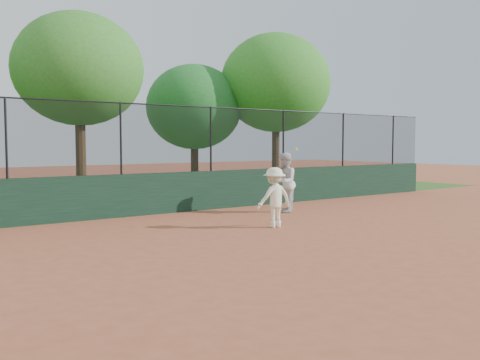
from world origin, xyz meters
TOP-DOWN VIEW (x-y plane):
  - ground at (0.00, 0.00)m, footprint 80.00×80.00m
  - back_wall at (0.00, 6.00)m, footprint 26.00×0.20m
  - grass_strip at (0.00, 12.00)m, footprint 36.00×12.00m
  - player_second at (3.85, 4.07)m, footprint 1.09×1.09m
  - player_main at (1.76, 2.07)m, footprint 0.99×0.70m
  - fence_assembly at (-0.03, 6.00)m, footprint 26.00×0.06m
  - tree_2 at (0.15, 10.89)m, footprint 4.65×4.22m
  - tree_3 at (6.13, 12.80)m, footprint 4.43×4.03m
  - tree_4 at (9.60, 11.19)m, footprint 5.29×4.81m

SIDE VIEW (x-z plane):
  - ground at x=0.00m, z-range 0.00..0.00m
  - grass_strip at x=0.00m, z-range 0.00..0.01m
  - back_wall at x=0.00m, z-range 0.00..1.20m
  - player_main at x=1.76m, z-range -0.24..1.72m
  - player_second at x=3.85m, z-range 0.00..1.79m
  - fence_assembly at x=-0.03m, z-range 1.24..3.24m
  - tree_3 at x=6.13m, z-range 0.88..6.49m
  - tree_2 at x=0.15m, z-range 1.33..8.03m
  - tree_4 at x=9.60m, z-range 1.28..8.42m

